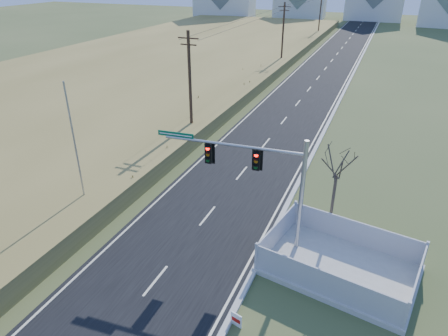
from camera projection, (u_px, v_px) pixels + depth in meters
ground at (176, 256)px, 20.72m from camera, size 260.00×260.00×0.00m
road at (330, 63)px, 61.98m from camera, size 8.00×180.00×0.06m
curb at (358, 65)px, 60.55m from camera, size 0.30×180.00×0.18m
reed_marsh at (162, 59)px, 61.58m from camera, size 38.00×110.00×1.30m
utility_pole_near at (190, 84)px, 33.19m from camera, size 1.80×0.26×9.00m
utility_pole_mid at (283, 34)px, 57.95m from camera, size 1.80×0.26×9.00m
utility_pole_far at (320, 14)px, 82.72m from camera, size 1.80×0.26×9.00m
traffic_signal_mast at (266, 179)px, 19.94m from camera, size 7.89×0.85×6.29m
fence_enclosure at (339, 266)px, 19.60m from camera, size 7.88×6.06×1.64m
open_sign at (236, 320)px, 16.56m from camera, size 0.53×0.19×0.66m
flagpole at (79, 165)px, 22.91m from camera, size 0.37×0.37×8.14m
bare_tree at (338, 162)px, 20.57m from camera, size 2.08×2.08×5.52m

